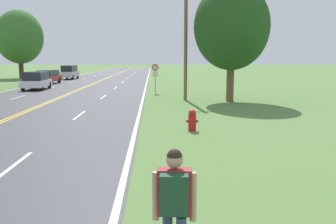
{
  "coord_description": "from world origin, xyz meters",
  "views": [
    {
      "loc": [
        7.02,
        -1.9,
        2.87
      ],
      "look_at": [
        7.55,
        10.33,
        1.06
      ],
      "focal_mm": 38.0,
      "sensor_mm": 36.0,
      "label": 1
    }
  ],
  "objects_px": {
    "fire_hydrant": "(192,120)",
    "car_red_suv_mid_near": "(48,76)",
    "car_white_suv_approaching": "(36,80)",
    "traffic_sign": "(155,71)",
    "car_silver_suv_mid_far": "(69,72)",
    "tree_mid_treeline": "(19,37)",
    "tree_behind_sign": "(232,27)",
    "hitchhiker_person": "(174,199)"
  },
  "relations": [
    {
      "from": "hitchhiker_person",
      "to": "fire_hydrant",
      "type": "xyz_separation_m",
      "value": [
        1.32,
        9.69,
        -0.61
      ]
    },
    {
      "from": "traffic_sign",
      "to": "hitchhiker_person",
      "type": "bearing_deg",
      "value": -89.92
    },
    {
      "from": "traffic_sign",
      "to": "car_red_suv_mid_near",
      "type": "height_order",
      "value": "traffic_sign"
    },
    {
      "from": "car_white_suv_approaching",
      "to": "car_red_suv_mid_near",
      "type": "bearing_deg",
      "value": 7.03
    },
    {
      "from": "fire_hydrant",
      "to": "car_red_suv_mid_near",
      "type": "distance_m",
      "value": 31.73
    },
    {
      "from": "tree_behind_sign",
      "to": "tree_mid_treeline",
      "type": "xyz_separation_m",
      "value": [
        -25.43,
        31.62,
        1.19
      ]
    },
    {
      "from": "hitchhiker_person",
      "to": "tree_behind_sign",
      "type": "bearing_deg",
      "value": -9.31
    },
    {
      "from": "fire_hydrant",
      "to": "car_white_suv_approaching",
      "type": "xyz_separation_m",
      "value": [
        -12.68,
        20.37,
        0.45
      ]
    },
    {
      "from": "tree_behind_sign",
      "to": "car_red_suv_mid_near",
      "type": "distance_m",
      "value": 25.86
    },
    {
      "from": "tree_mid_treeline",
      "to": "car_silver_suv_mid_far",
      "type": "height_order",
      "value": "tree_mid_treeline"
    },
    {
      "from": "car_silver_suv_mid_far",
      "to": "tree_behind_sign",
      "type": "bearing_deg",
      "value": -146.37
    },
    {
      "from": "fire_hydrant",
      "to": "car_red_suv_mid_near",
      "type": "xyz_separation_m",
      "value": [
        -13.88,
        28.53,
        0.43
      ]
    },
    {
      "from": "car_red_suv_mid_near",
      "to": "car_white_suv_approaching",
      "type": "bearing_deg",
      "value": -168.82
    },
    {
      "from": "traffic_sign",
      "to": "car_white_suv_approaching",
      "type": "distance_m",
      "value": 12.05
    },
    {
      "from": "tree_behind_sign",
      "to": "car_white_suv_approaching",
      "type": "distance_m",
      "value": 19.82
    },
    {
      "from": "tree_mid_treeline",
      "to": "hitchhiker_person",
      "type": "bearing_deg",
      "value": -68.35
    },
    {
      "from": "hitchhiker_person",
      "to": "tree_behind_sign",
      "type": "height_order",
      "value": "tree_behind_sign"
    },
    {
      "from": "traffic_sign",
      "to": "car_silver_suv_mid_far",
      "type": "height_order",
      "value": "traffic_sign"
    },
    {
      "from": "traffic_sign",
      "to": "fire_hydrant",
      "type": "bearing_deg",
      "value": -85.26
    },
    {
      "from": "tree_behind_sign",
      "to": "tree_mid_treeline",
      "type": "distance_m",
      "value": 40.59
    },
    {
      "from": "hitchhiker_person",
      "to": "tree_mid_treeline",
      "type": "xyz_separation_m",
      "value": [
        -20.38,
        51.34,
        5.17
      ]
    },
    {
      "from": "car_silver_suv_mid_far",
      "to": "car_white_suv_approaching",
      "type": "bearing_deg",
      "value": -174.55
    },
    {
      "from": "car_white_suv_approaching",
      "to": "car_red_suv_mid_near",
      "type": "height_order",
      "value": "car_white_suv_approaching"
    },
    {
      "from": "fire_hydrant",
      "to": "car_red_suv_mid_near",
      "type": "bearing_deg",
      "value": 115.94
    },
    {
      "from": "hitchhiker_person",
      "to": "car_silver_suv_mid_far",
      "type": "bearing_deg",
      "value": 19.44
    },
    {
      "from": "car_red_suv_mid_near",
      "to": "car_silver_suv_mid_far",
      "type": "height_order",
      "value": "car_silver_suv_mid_far"
    },
    {
      "from": "fire_hydrant",
      "to": "car_silver_suv_mid_far",
      "type": "xyz_separation_m",
      "value": [
        -13.71,
        38.58,
        0.61
      ]
    },
    {
      "from": "tree_mid_treeline",
      "to": "car_red_suv_mid_near",
      "type": "relative_size",
      "value": 2.09
    },
    {
      "from": "traffic_sign",
      "to": "car_white_suv_approaching",
      "type": "bearing_deg",
      "value": 160.5
    },
    {
      "from": "tree_behind_sign",
      "to": "car_white_suv_approaching",
      "type": "bearing_deg",
      "value": 147.79
    },
    {
      "from": "traffic_sign",
      "to": "tree_behind_sign",
      "type": "distance_m",
      "value": 8.71
    },
    {
      "from": "traffic_sign",
      "to": "tree_mid_treeline",
      "type": "bearing_deg",
      "value": 128.82
    },
    {
      "from": "car_white_suv_approaching",
      "to": "car_silver_suv_mid_far",
      "type": "distance_m",
      "value": 18.23
    },
    {
      "from": "tree_behind_sign",
      "to": "car_silver_suv_mid_far",
      "type": "distance_m",
      "value": 33.68
    },
    {
      "from": "tree_behind_sign",
      "to": "hitchhiker_person",
      "type": "bearing_deg",
      "value": -104.35
    },
    {
      "from": "traffic_sign",
      "to": "car_silver_suv_mid_far",
      "type": "bearing_deg",
      "value": 119.08
    },
    {
      "from": "fire_hydrant",
      "to": "tree_mid_treeline",
      "type": "xyz_separation_m",
      "value": [
        -21.7,
        41.66,
        5.78
      ]
    },
    {
      "from": "fire_hydrant",
      "to": "car_silver_suv_mid_far",
      "type": "distance_m",
      "value": 40.94
    },
    {
      "from": "tree_mid_treeline",
      "to": "car_red_suv_mid_near",
      "type": "distance_m",
      "value": 16.19
    },
    {
      "from": "traffic_sign",
      "to": "car_red_suv_mid_near",
      "type": "relative_size",
      "value": 0.51
    },
    {
      "from": "hitchhiker_person",
      "to": "traffic_sign",
      "type": "distance_m",
      "value": 26.06
    },
    {
      "from": "car_white_suv_approaching",
      "to": "car_red_suv_mid_near",
      "type": "relative_size",
      "value": 0.88
    }
  ]
}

